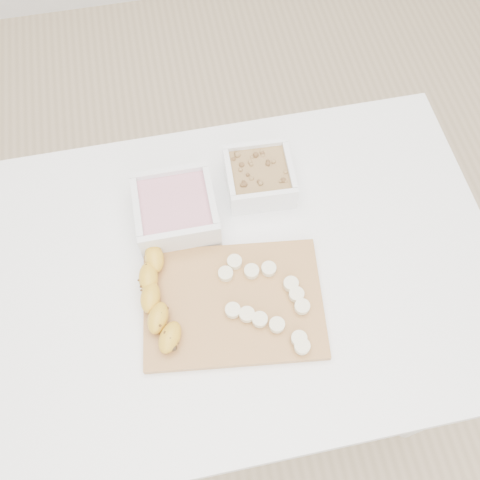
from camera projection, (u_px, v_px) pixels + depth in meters
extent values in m
plane|color=#C6AD89|center=(242.00, 364.00, 1.70)|extent=(3.50, 3.50, 0.00)
cube|color=white|center=(243.00, 272.00, 1.05)|extent=(1.00, 0.70, 0.04)
cylinder|color=white|center=(444.00, 409.00, 1.29)|extent=(0.05, 0.05, 0.71)
cylinder|color=white|center=(65.00, 261.00, 1.47)|extent=(0.05, 0.05, 0.71)
cylinder|color=white|center=(370.00, 207.00, 1.55)|extent=(0.05, 0.05, 0.71)
cube|color=white|center=(176.00, 210.00, 1.05)|extent=(0.16, 0.16, 0.07)
cube|color=#C98292|center=(176.00, 209.00, 1.05)|extent=(0.13, 0.13, 0.04)
cube|color=white|center=(259.00, 177.00, 1.09)|extent=(0.14, 0.14, 0.06)
cube|color=olive|center=(259.00, 176.00, 1.09)|extent=(0.12, 0.12, 0.04)
cube|color=#B57B46|center=(233.00, 303.00, 0.99)|extent=(0.36, 0.27, 0.01)
cylinder|color=#F1E7BA|center=(226.00, 274.00, 1.00)|extent=(0.03, 0.03, 0.01)
cylinder|color=#F1E7BA|center=(235.00, 262.00, 1.01)|extent=(0.03, 0.03, 0.01)
cylinder|color=#F1E7BA|center=(252.00, 271.00, 1.00)|extent=(0.03, 0.03, 0.01)
cylinder|color=#F1E7BA|center=(269.00, 269.00, 1.01)|extent=(0.03, 0.03, 0.01)
cylinder|color=#F1E7BA|center=(291.00, 284.00, 0.99)|extent=(0.03, 0.03, 0.01)
cylinder|color=#F1E7BA|center=(296.00, 294.00, 0.98)|extent=(0.03, 0.03, 0.01)
cylinder|color=#F1E7BA|center=(302.00, 307.00, 0.97)|extent=(0.03, 0.03, 0.01)
cylinder|color=#F1E7BA|center=(233.00, 310.00, 0.97)|extent=(0.03, 0.03, 0.01)
cylinder|color=#F1E7BA|center=(247.00, 314.00, 0.96)|extent=(0.03, 0.03, 0.01)
cylinder|color=#F1E7BA|center=(260.00, 320.00, 0.96)|extent=(0.03, 0.03, 0.01)
cylinder|color=#F1E7BA|center=(277.00, 325.00, 0.95)|extent=(0.03, 0.03, 0.01)
cylinder|color=#F1E7BA|center=(299.00, 339.00, 0.94)|extent=(0.03, 0.03, 0.01)
cylinder|color=#F1E7BA|center=(302.00, 346.00, 0.93)|extent=(0.03, 0.03, 0.01)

